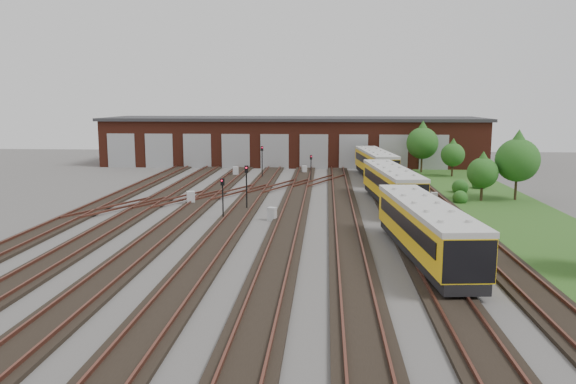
{
  "coord_description": "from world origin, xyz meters",
  "views": [
    {
      "loc": [
        4.59,
        -37.06,
        8.65
      ],
      "look_at": [
        1.81,
        3.43,
        2.0
      ],
      "focal_mm": 35.0,
      "sensor_mm": 36.0,
      "label": 1
    }
  ],
  "objects": [
    {
      "name": "maintenance_shed",
      "position": [
        -0.01,
        39.97,
        3.2
      ],
      "size": [
        51.0,
        12.5,
        6.35
      ],
      "color": "#592316",
      "rests_on": "ground"
    },
    {
      "name": "relay_cabinet_1",
      "position": [
        -5.85,
        26.63,
        0.54
      ],
      "size": [
        0.74,
        0.65,
        1.08
      ],
      "primitive_type": "cube",
      "rotation": [
        0.0,
        0.0,
        0.18
      ],
      "color": "#B0B3B6",
      "rests_on": "ground"
    },
    {
      "name": "relay_cabinet_3",
      "position": [
        1.99,
        29.51,
        0.46
      ],
      "size": [
        0.66,
        0.6,
        0.92
      ],
      "primitive_type": "cube",
      "rotation": [
        0.0,
        0.0,
        0.29
      ],
      "color": "#B0B3B6",
      "rests_on": "ground"
    },
    {
      "name": "tree_1",
      "position": [
        18.96,
        27.68,
        2.84
      ],
      "size": [
        2.67,
        2.67,
        4.43
      ],
      "color": "#352617",
      "rests_on": "ground"
    },
    {
      "name": "signal_mast_2",
      "position": [
        -2.58,
        25.06,
        2.28
      ],
      "size": [
        0.3,
        0.28,
        3.6
      ],
      "rotation": [
        0.0,
        0.0,
        0.28
      ],
      "color": "black",
      "rests_on": "ground"
    },
    {
      "name": "signal_mast_1",
      "position": [
        -1.7,
        6.52,
        2.28
      ],
      "size": [
        0.3,
        0.28,
        3.57
      ],
      "rotation": [
        0.0,
        0.0,
        0.1
      ],
      "color": "black",
      "rests_on": "ground"
    },
    {
      "name": "ground",
      "position": [
        0.0,
        0.0,
        0.0
      ],
      "size": [
        120.0,
        120.0,
        0.0
      ],
      "primitive_type": "plane",
      "color": "#4C4A47",
      "rests_on": "ground"
    },
    {
      "name": "bush_2",
      "position": [
        19.7,
        18.9,
        0.71
      ],
      "size": [
        1.42,
        1.42,
        1.42
      ],
      "primitive_type": "sphere",
      "color": "#1D4D16",
      "rests_on": "ground"
    },
    {
      "name": "relay_cabinet_4",
      "position": [
        13.86,
        11.0,
        0.43
      ],
      "size": [
        0.54,
        0.46,
        0.86
      ],
      "primitive_type": "cube",
      "rotation": [
        0.0,
        0.0,
        -0.06
      ],
      "color": "#B0B3B6",
      "rests_on": "ground"
    },
    {
      "name": "metro_train",
      "position": [
        10.0,
        9.16,
        1.77
      ],
      "size": [
        3.84,
        45.81,
        2.82
      ],
      "rotation": [
        0.0,
        0.0,
        0.1
      ],
      "color": "black",
      "rests_on": "ground"
    },
    {
      "name": "tree_3",
      "position": [
        18.05,
        11.88,
        2.79
      ],
      "size": [
        2.63,
        2.63,
        4.35
      ],
      "color": "#352617",
      "rests_on": "ground"
    },
    {
      "name": "grass_verge",
      "position": [
        19.0,
        10.0,
        0.03
      ],
      "size": [
        8.0,
        55.0,
        0.05
      ],
      "primitive_type": "cube",
      "color": "#254517",
      "rests_on": "ground"
    },
    {
      "name": "bush_0",
      "position": [
        16.0,
        10.82,
        0.63
      ],
      "size": [
        1.27,
        1.27,
        1.27
      ],
      "primitive_type": "sphere",
      "color": "#1D4D16",
      "rests_on": "ground"
    },
    {
      "name": "track_network",
      "position": [
        -0.17,
        0.59,
        0.11
      ],
      "size": [
        30.4,
        70.0,
        0.33
      ],
      "color": "black",
      "rests_on": "ground"
    },
    {
      "name": "tree_0",
      "position": [
        16.07,
        31.17,
        4.03
      ],
      "size": [
        3.78,
        3.78,
        6.27
      ],
      "color": "#352617",
      "rests_on": "ground"
    },
    {
      "name": "signal_mast_0",
      "position": [
        -2.94,
        2.95,
        1.95
      ],
      "size": [
        0.29,
        0.28,
        3.03
      ],
      "rotation": [
        0.0,
        0.0,
        -0.41
      ],
      "color": "black",
      "rests_on": "ground"
    },
    {
      "name": "relay_cabinet_2",
      "position": [
        0.69,
        2.68,
        0.49
      ],
      "size": [
        0.71,
        0.65,
        0.98
      ],
      "primitive_type": "cube",
      "rotation": [
        0.0,
        0.0,
        -0.32
      ],
      "color": "#B0B3B6",
      "rests_on": "ground"
    },
    {
      "name": "bush_1",
      "position": [
        17.24,
        16.24,
        0.76
      ],
      "size": [
        1.51,
        1.51,
        1.51
      ],
      "primitive_type": "sphere",
      "color": "#1D4D16",
      "rests_on": "ground"
    },
    {
      "name": "signal_mast_3",
      "position": [
        2.99,
        21.62,
        1.89
      ],
      "size": [
        0.26,
        0.24,
        2.96
      ],
      "rotation": [
        0.0,
        0.0,
        0.26
      ],
      "color": "black",
      "rests_on": "ground"
    },
    {
      "name": "relay_cabinet_0",
      "position": [
        -6.76,
        8.73,
        0.55
      ],
      "size": [
        0.8,
        0.73,
        1.1
      ],
      "primitive_type": "cube",
      "rotation": [
        0.0,
        0.0,
        0.32
      ],
      "color": "#B0B3B6",
      "rests_on": "ground"
    },
    {
      "name": "tree_2",
      "position": [
        21.11,
        12.48,
        3.99
      ],
      "size": [
        3.74,
        3.74,
        6.2
      ],
      "color": "#352617",
      "rests_on": "ground"
    }
  ]
}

